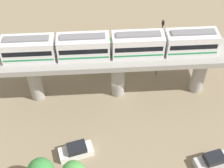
% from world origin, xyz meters
% --- Properties ---
extents(ground_plane, '(120.00, 120.00, 0.00)m').
position_xyz_m(ground_plane, '(0.00, 0.00, 0.00)').
color(ground_plane, '#84755B').
extents(viaduct, '(5.20, 35.80, 7.41)m').
position_xyz_m(viaduct, '(0.00, 0.00, 5.80)').
color(viaduct, '#999691').
rests_on(viaduct, ground).
extents(train, '(2.64, 27.45, 3.24)m').
position_xyz_m(train, '(0.00, -1.01, 8.94)').
color(train, white).
rests_on(train, viaduct).
extents(parked_car_silver, '(2.69, 4.50, 1.76)m').
position_xyz_m(parked_car_silver, '(12.58, 10.45, 0.74)').
color(parked_car_silver, '#B2B5BA').
rests_on(parked_car_silver, ground).
extents(parked_car_white, '(2.74, 4.51, 1.76)m').
position_xyz_m(parked_car_white, '(10.10, -5.92, 0.74)').
color(parked_car_white, white).
rests_on(parked_car_white, ground).
extents(tree_near_viaduct, '(3.37, 3.37, 5.12)m').
position_xyz_m(tree_near_viaduct, '(-6.11, -0.35, 3.41)').
color(tree_near_viaduct, brown).
rests_on(tree_near_viaduct, ground).
extents(signal_post, '(0.44, 0.28, 10.01)m').
position_xyz_m(signal_post, '(-3.40, 6.26, 5.52)').
color(signal_post, '#4C4C51').
rests_on(signal_post, ground).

